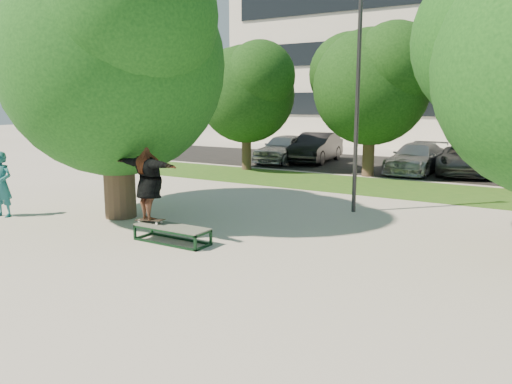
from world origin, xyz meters
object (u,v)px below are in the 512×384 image
Objects in this scene: grind_box at (172,234)px; bystander at (2,184)px; tree_left at (113,51)px; car_grey at (467,159)px; car_dark at (316,148)px; car_silver_b at (417,158)px; lamppost at (357,101)px; car_silver_a at (285,148)px.

bystander is (-5.67, -0.44, 0.71)m from grind_box.
tree_left reaches higher than grind_box.
car_grey is (9.50, 15.35, -0.21)m from bystander.
bystander reaches higher than grind_box.
bystander is at bearing -103.17° from car_dark.
tree_left is at bearing 18.82° from bystander.
grind_box is 15.40m from car_grey.
tree_left is 1.57× the size of car_silver_b.
car_silver_b is (7.50, 14.74, -0.24)m from bystander.
lamppost is at bearing 65.89° from grind_box.
tree_left is 6.70m from lamppost.
tree_left is 14.36m from car_silver_b.
car_grey is 2.09m from car_silver_b.
bystander is (-2.71, -1.73, -3.53)m from tree_left.
tree_left is 15.67m from car_grey.
grind_box is 16.03m from car_dark.
lamppost is 10.14m from car_grey.
grind_box is 1.00× the size of bystander.
grind_box is 0.39× the size of car_dark.
car_dark is at bearing 92.83° from tree_left.
lamppost is at bearing -52.72° from car_silver_a.
grind_box is 0.40× the size of car_silver_b.
tree_left is 13.90m from car_silver_a.
car_grey is (1.50, 9.72, -2.46)m from lamppost.
bystander is at bearing -93.37° from car_silver_a.
tree_left reaches higher than lamppost.
grind_box is at bearing -93.73° from car_silver_b.
grind_box is 0.36× the size of car_grey.
lamppost reaches higher than car_silver_a.
car_silver_a is at bearing -147.19° from car_dark.
car_silver_a is (-4.97, 14.55, 0.56)m from grind_box.
bystander is 0.39× the size of car_silver_b.
car_dark is (-0.71, 14.30, -3.65)m from tree_left.
bystander is at bearing -147.39° from tree_left.
tree_left is 1.62× the size of car_silver_a.
car_grey is at bearing 81.22° from lamppost.
grind_box is at bearing -82.80° from car_dark.
car_silver_b is at bearing 69.77° from tree_left.
lamppost is 1.35× the size of car_silver_b.
bystander is 0.36× the size of car_grey.
car_grey reaches higher than car_silver_b.
car_silver_a reaches higher than car_silver_b.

